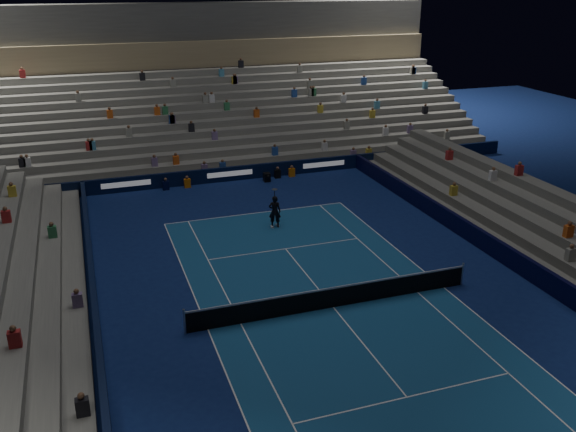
# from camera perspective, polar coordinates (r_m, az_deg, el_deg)

# --- Properties ---
(ground) EXTENTS (90.00, 90.00, 0.00)m
(ground) POSITION_cam_1_polar(r_m,az_deg,el_deg) (26.76, 4.22, -8.46)
(ground) COLOR #0D1C52
(ground) RESTS_ON ground
(court_surface) EXTENTS (10.97, 23.77, 0.01)m
(court_surface) POSITION_cam_1_polar(r_m,az_deg,el_deg) (26.76, 4.23, -8.45)
(court_surface) COLOR navy
(court_surface) RESTS_ON ground
(sponsor_barrier_far) EXTENTS (44.00, 0.25, 1.00)m
(sponsor_barrier_far) POSITION_cam_1_polar(r_m,az_deg,el_deg) (42.79, -5.46, 3.92)
(sponsor_barrier_far) COLOR black
(sponsor_barrier_far) RESTS_ON ground
(sponsor_barrier_east) EXTENTS (0.25, 37.00, 1.00)m
(sponsor_barrier_east) POSITION_cam_1_polar(r_m,az_deg,el_deg) (31.29, 20.89, -4.25)
(sponsor_barrier_east) COLOR black
(sponsor_barrier_east) RESTS_ON ground
(sponsor_barrier_west) EXTENTS (0.25, 37.00, 1.00)m
(sponsor_barrier_west) POSITION_cam_1_polar(r_m,az_deg,el_deg) (24.81, -17.24, -10.74)
(sponsor_barrier_west) COLOR black
(sponsor_barrier_west) RESTS_ON ground
(grandstand_main) EXTENTS (44.00, 15.20, 11.20)m
(grandstand_main) POSITION_cam_1_polar(r_m,az_deg,el_deg) (51.00, -8.15, 10.00)
(grandstand_main) COLOR slate
(grandstand_main) RESTS_ON ground
(tennis_net) EXTENTS (12.90, 0.10, 1.10)m
(tennis_net) POSITION_cam_1_polar(r_m,az_deg,el_deg) (26.51, 4.25, -7.51)
(tennis_net) COLOR #B2B2B7
(tennis_net) RESTS_ON ground
(tennis_player) EXTENTS (0.80, 0.66, 1.88)m
(tennis_player) POSITION_cam_1_polar(r_m,az_deg,el_deg) (34.50, -1.24, 0.42)
(tennis_player) COLOR black
(tennis_player) RESTS_ON ground
(broadcast_camera) EXTENTS (0.48, 0.91, 0.59)m
(broadcast_camera) POSITION_cam_1_polar(r_m,az_deg,el_deg) (42.56, -1.98, 3.64)
(broadcast_camera) COLOR black
(broadcast_camera) RESTS_ON ground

